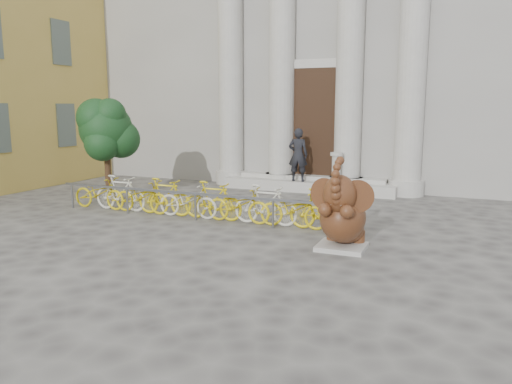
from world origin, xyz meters
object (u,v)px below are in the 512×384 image
at_px(pedestrian, 298,155).
at_px(elephant_statue, 342,216).
at_px(bike_rack, 200,200).
at_px(tree, 106,130).

bearing_deg(pedestrian, elephant_statue, 107.73).
bearing_deg(bike_rack, tree, 164.62).
bearing_deg(elephant_statue, tree, 162.55).
height_order(tree, pedestrian, tree).
distance_m(elephant_statue, bike_rack, 4.33).
bearing_deg(tree, pedestrian, 39.36).
relative_size(elephant_statue, tree, 0.62).
distance_m(tree, pedestrian, 6.29).
distance_m(elephant_statue, pedestrian, 7.09).
xyz_separation_m(elephant_statue, bike_rack, (-4.09, 1.39, -0.20)).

